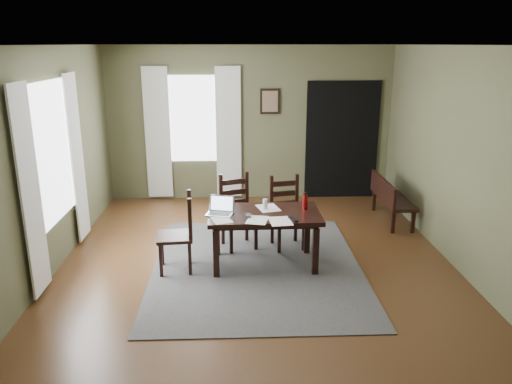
{
  "coord_description": "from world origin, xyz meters",
  "views": [
    {
      "loc": [
        -0.24,
        -5.78,
        2.72
      ],
      "look_at": [
        0.0,
        0.3,
        0.9
      ],
      "focal_mm": 35.0,
      "sensor_mm": 36.0,
      "label": 1
    }
  ],
  "objects_px": {
    "chair_back_right": "(287,213)",
    "water_bottle": "(305,202)",
    "dining_table": "(264,219)",
    "bench": "(390,196)",
    "chair_end": "(179,234)",
    "laptop": "(221,209)",
    "chair_back_left": "(238,212)"
  },
  "relations": [
    {
      "from": "dining_table",
      "to": "bench",
      "type": "relative_size",
      "value": 1.13
    },
    {
      "from": "chair_back_left",
      "to": "water_bottle",
      "type": "relative_size",
      "value": 4.41
    },
    {
      "from": "bench",
      "to": "water_bottle",
      "type": "bearing_deg",
      "value": 133.45
    },
    {
      "from": "dining_table",
      "to": "bench",
      "type": "xyz_separation_m",
      "value": [
        2.06,
        1.56,
        -0.2
      ]
    },
    {
      "from": "dining_table",
      "to": "laptop",
      "type": "bearing_deg",
      "value": -179.24
    },
    {
      "from": "dining_table",
      "to": "chair_back_right",
      "type": "distance_m",
      "value": 0.7
    },
    {
      "from": "chair_back_right",
      "to": "water_bottle",
      "type": "height_order",
      "value": "chair_back_right"
    },
    {
      "from": "chair_back_right",
      "to": "water_bottle",
      "type": "bearing_deg",
      "value": -82.74
    },
    {
      "from": "dining_table",
      "to": "chair_end",
      "type": "distance_m",
      "value": 1.07
    },
    {
      "from": "bench",
      "to": "dining_table",
      "type": "bearing_deg",
      "value": 127.0
    },
    {
      "from": "dining_table",
      "to": "water_bottle",
      "type": "relative_size",
      "value": 6.16
    },
    {
      "from": "dining_table",
      "to": "laptop",
      "type": "relative_size",
      "value": 3.83
    },
    {
      "from": "chair_back_left",
      "to": "chair_end",
      "type": "bearing_deg",
      "value": -153.21
    },
    {
      "from": "chair_end",
      "to": "laptop",
      "type": "distance_m",
      "value": 0.59
    },
    {
      "from": "dining_table",
      "to": "water_bottle",
      "type": "bearing_deg",
      "value": 8.88
    },
    {
      "from": "bench",
      "to": "chair_back_right",
      "type": "bearing_deg",
      "value": 119.06
    },
    {
      "from": "chair_end",
      "to": "chair_back_right",
      "type": "bearing_deg",
      "value": 111.66
    },
    {
      "from": "dining_table",
      "to": "laptop",
      "type": "height_order",
      "value": "laptop"
    },
    {
      "from": "chair_back_right",
      "to": "water_bottle",
      "type": "relative_size",
      "value": 4.3
    },
    {
      "from": "chair_end",
      "to": "chair_back_left",
      "type": "height_order",
      "value": "chair_back_left"
    },
    {
      "from": "chair_end",
      "to": "chair_back_right",
      "type": "distance_m",
      "value": 1.57
    },
    {
      "from": "chair_back_left",
      "to": "chair_back_right",
      "type": "distance_m",
      "value": 0.68
    },
    {
      "from": "chair_back_left",
      "to": "laptop",
      "type": "bearing_deg",
      "value": -127.34
    },
    {
      "from": "bench",
      "to": "water_bottle",
      "type": "relative_size",
      "value": 5.43
    },
    {
      "from": "dining_table",
      "to": "bench",
      "type": "bearing_deg",
      "value": 35.85
    },
    {
      "from": "chair_back_right",
      "to": "bench",
      "type": "distance_m",
      "value": 1.97
    },
    {
      "from": "chair_back_left",
      "to": "water_bottle",
      "type": "height_order",
      "value": "chair_back_left"
    },
    {
      "from": "dining_table",
      "to": "laptop",
      "type": "distance_m",
      "value": 0.56
    },
    {
      "from": "dining_table",
      "to": "chair_back_left",
      "type": "relative_size",
      "value": 1.4
    },
    {
      "from": "chair_end",
      "to": "water_bottle",
      "type": "xyz_separation_m",
      "value": [
        1.57,
        0.21,
        0.33
      ]
    },
    {
      "from": "chair_back_right",
      "to": "laptop",
      "type": "height_order",
      "value": "chair_back_right"
    },
    {
      "from": "chair_end",
      "to": "bench",
      "type": "distance_m",
      "value": 3.54
    }
  ]
}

